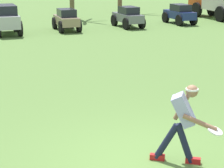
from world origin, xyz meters
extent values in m
plane|color=#5E853E|center=(0.00, 0.00, 0.00)|extent=(80.00, 80.00, 0.00)
cylinder|color=#191E38|center=(0.53, -0.26, 0.36)|extent=(0.35, 0.31, 0.72)
cube|color=red|center=(0.66, -0.35, 0.05)|extent=(0.27, 0.24, 0.10)
cylinder|color=#191E38|center=(0.28, -0.07, 0.36)|extent=(0.42, 0.36, 0.69)
cube|color=red|center=(0.16, 0.02, 0.05)|extent=(0.27, 0.24, 0.10)
cube|color=#9EA3D1|center=(0.50, -0.23, 0.96)|extent=(0.54, 0.52, 0.57)
sphere|color=#936B4C|center=(0.60, -0.31, 1.30)|extent=(0.29, 0.29, 0.21)
cylinder|color=white|center=(0.60, -0.31, 1.33)|extent=(0.30, 0.30, 0.03)
cylinder|color=#936B4C|center=(0.62, -0.55, 0.82)|extent=(0.51, 0.41, 0.27)
cylinder|color=#936B4C|center=(0.58, -0.04, 0.94)|extent=(0.28, 0.23, 0.49)
cylinder|color=white|center=(0.81, -0.71, 0.71)|extent=(0.35, 0.34, 0.11)
cube|color=#B7BABF|center=(0.32, 15.09, 0.66)|extent=(1.11, 2.40, 0.60)
cube|color=#1E232B|center=(0.33, 15.14, 1.18)|extent=(0.95, 1.60, 0.44)
cylinder|color=black|center=(0.86, 15.84, 0.36)|extent=(0.22, 0.73, 0.72)
cylinder|color=black|center=(0.77, 14.29, 0.36)|extent=(0.22, 0.73, 0.72)
cube|color=#998466|center=(3.31, 15.12, 0.51)|extent=(1.07, 2.26, 0.42)
cube|color=#1E232B|center=(3.30, 15.02, 0.91)|extent=(0.88, 1.16, 0.38)
cylinder|color=black|center=(2.92, 15.93, 0.30)|extent=(0.23, 0.61, 0.60)
cylinder|color=black|center=(3.82, 15.86, 0.30)|extent=(0.23, 0.61, 0.60)
cylinder|color=black|center=(2.80, 14.39, 0.30)|extent=(0.23, 0.61, 0.60)
cylinder|color=black|center=(3.70, 14.32, 0.30)|extent=(0.23, 0.61, 0.60)
cube|color=slate|center=(6.68, 14.97, 0.51)|extent=(0.91, 2.20, 0.42)
cube|color=#1E232B|center=(6.68, 14.87, 0.91)|extent=(0.79, 1.10, 0.38)
cylinder|color=black|center=(6.23, 15.74, 0.30)|extent=(0.18, 0.60, 0.60)
cylinder|color=black|center=(7.13, 15.74, 0.30)|extent=(0.18, 0.60, 0.60)
cylinder|color=black|center=(6.23, 14.20, 0.30)|extent=(0.18, 0.60, 0.60)
cylinder|color=black|center=(7.13, 14.20, 0.30)|extent=(0.18, 0.60, 0.60)
cube|color=navy|center=(9.93, 15.03, 0.51)|extent=(0.95, 2.22, 0.42)
cube|color=#1E232B|center=(9.93, 14.93, 0.91)|extent=(0.82, 1.12, 0.38)
cylinder|color=black|center=(9.50, 15.81, 0.30)|extent=(0.19, 0.60, 0.60)
cylinder|color=black|center=(10.40, 15.79, 0.30)|extent=(0.19, 0.60, 0.60)
cylinder|color=black|center=(9.47, 14.28, 0.30)|extent=(0.19, 0.60, 0.60)
cylinder|color=black|center=(10.37, 14.25, 0.30)|extent=(0.19, 0.60, 0.60)
cylinder|color=black|center=(12.71, 17.43, 0.45)|extent=(0.28, 0.91, 0.90)
cylinder|color=black|center=(13.86, 17.37, 0.45)|extent=(0.28, 0.91, 0.90)
cylinder|color=black|center=(12.60, 14.82, 0.45)|extent=(0.28, 0.91, 0.90)
camera|label=1|loc=(-3.37, -6.13, 3.35)|focal=70.00mm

